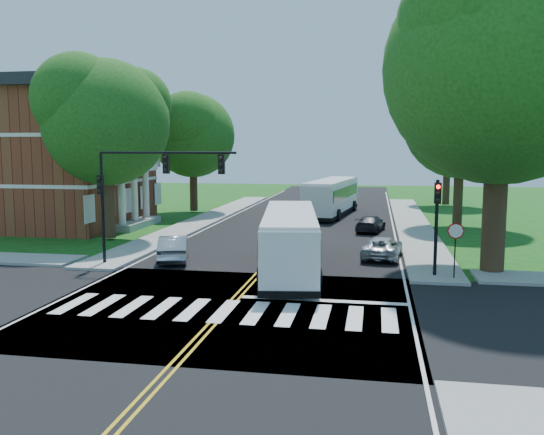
% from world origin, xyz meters
% --- Properties ---
extents(ground, '(140.00, 140.00, 0.00)m').
position_xyz_m(ground, '(0.00, 0.00, 0.00)').
color(ground, '#134A12').
rests_on(ground, ground).
extents(road, '(14.00, 96.00, 0.01)m').
position_xyz_m(road, '(0.00, 18.00, 0.01)').
color(road, black).
rests_on(road, ground).
extents(cross_road, '(60.00, 12.00, 0.01)m').
position_xyz_m(cross_road, '(0.00, 0.00, 0.01)').
color(cross_road, black).
rests_on(cross_road, ground).
extents(center_line, '(0.36, 70.00, 0.01)m').
position_xyz_m(center_line, '(0.00, 22.00, 0.01)').
color(center_line, gold).
rests_on(center_line, road).
extents(edge_line_w, '(0.12, 70.00, 0.01)m').
position_xyz_m(edge_line_w, '(-6.80, 22.00, 0.01)').
color(edge_line_w, silver).
rests_on(edge_line_w, road).
extents(edge_line_e, '(0.12, 70.00, 0.01)m').
position_xyz_m(edge_line_e, '(6.80, 22.00, 0.01)').
color(edge_line_e, silver).
rests_on(edge_line_e, road).
extents(crosswalk, '(12.60, 3.00, 0.01)m').
position_xyz_m(crosswalk, '(0.00, -0.50, 0.02)').
color(crosswalk, silver).
rests_on(crosswalk, road).
extents(stop_bar, '(6.60, 0.40, 0.01)m').
position_xyz_m(stop_bar, '(3.50, 1.60, 0.02)').
color(stop_bar, silver).
rests_on(stop_bar, road).
extents(sidewalk_nw, '(2.60, 40.00, 0.15)m').
position_xyz_m(sidewalk_nw, '(-8.30, 25.00, 0.07)').
color(sidewalk_nw, gray).
rests_on(sidewalk_nw, ground).
extents(sidewalk_ne, '(2.60, 40.00, 0.15)m').
position_xyz_m(sidewalk_ne, '(8.30, 25.00, 0.07)').
color(sidewalk_ne, gray).
rests_on(sidewalk_ne, ground).
extents(tree_ne_big, '(10.80, 10.80, 14.91)m').
position_xyz_m(tree_ne_big, '(11.00, 8.00, 9.62)').
color(tree_ne_big, '#372516').
rests_on(tree_ne_big, ground).
extents(tree_west_near, '(8.00, 8.00, 11.40)m').
position_xyz_m(tree_west_near, '(-11.50, 14.00, 7.53)').
color(tree_west_near, '#372516').
rests_on(tree_west_near, ground).
extents(tree_west_far, '(7.60, 7.60, 10.67)m').
position_xyz_m(tree_west_far, '(-11.00, 30.00, 7.00)').
color(tree_west_far, '#372516').
rests_on(tree_west_far, ground).
extents(tree_east_mid, '(8.40, 8.40, 11.93)m').
position_xyz_m(tree_east_mid, '(11.50, 24.00, 7.86)').
color(tree_east_mid, '#372516').
rests_on(tree_east_mid, ground).
extents(tree_east_far, '(7.20, 7.20, 10.34)m').
position_xyz_m(tree_east_far, '(12.50, 40.00, 6.86)').
color(tree_east_far, '#372516').
rests_on(tree_east_far, ground).
extents(brick_building, '(20.00, 13.00, 10.80)m').
position_xyz_m(brick_building, '(-21.95, 20.00, 5.42)').
color(brick_building, maroon).
rests_on(brick_building, ground).
extents(signal_nw, '(7.15, 0.46, 5.66)m').
position_xyz_m(signal_nw, '(-5.86, 6.43, 4.38)').
color(signal_nw, black).
rests_on(signal_nw, ground).
extents(signal_ne, '(0.30, 0.46, 4.40)m').
position_xyz_m(signal_ne, '(8.20, 6.44, 2.96)').
color(signal_ne, black).
rests_on(signal_ne, ground).
extents(stop_sign, '(0.76, 0.08, 2.53)m').
position_xyz_m(stop_sign, '(9.00, 5.98, 2.03)').
color(stop_sign, black).
rests_on(stop_sign, ground).
extents(bus_lead, '(4.06, 11.57, 2.93)m').
position_xyz_m(bus_lead, '(1.39, 6.64, 1.56)').
color(bus_lead, silver).
rests_on(bus_lead, road).
extents(bus_follow, '(4.17, 12.29, 3.12)m').
position_xyz_m(bus_follow, '(1.65, 29.92, 1.66)').
color(bus_follow, silver).
rests_on(bus_follow, road).
extents(hatchback, '(2.57, 4.41, 1.37)m').
position_xyz_m(hatchback, '(-5.03, 8.08, 0.70)').
color(hatchback, '#B6B8BD').
rests_on(hatchback, road).
extents(suv, '(2.40, 4.38, 1.16)m').
position_xyz_m(suv, '(5.86, 10.84, 0.59)').
color(suv, '#B7BABE').
rests_on(suv, road).
extents(dark_sedan, '(2.32, 4.21, 1.16)m').
position_xyz_m(dark_sedan, '(5.14, 20.63, 0.59)').
color(dark_sedan, black).
rests_on(dark_sedan, road).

